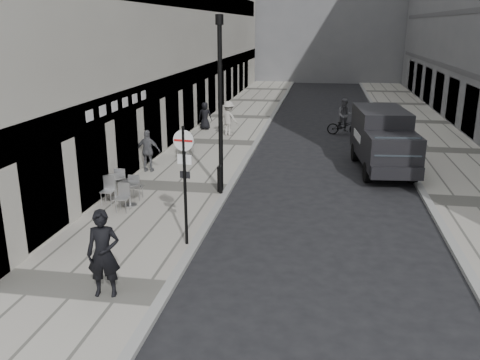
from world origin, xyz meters
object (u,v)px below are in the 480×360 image
(lamppost, at_px, (220,97))
(panel_van, at_px, (383,137))
(walking_man, at_px, (103,254))
(sign_post, at_px, (185,170))
(cyclist, at_px, (344,121))

(lamppost, distance_m, panel_van, 7.61)
(walking_man, xyz_separation_m, panel_van, (7.04, 11.89, 0.29))
(lamppost, height_order, panel_van, lamppost)
(panel_van, bearing_deg, sign_post, -129.21)
(sign_post, xyz_separation_m, cyclist, (4.70, 16.06, -1.43))
(walking_man, relative_size, panel_van, 0.36)
(walking_man, relative_size, sign_post, 0.61)
(sign_post, distance_m, panel_van, 10.80)
(cyclist, bearing_deg, walking_man, -110.13)
(walking_man, xyz_separation_m, sign_post, (1.04, 2.95, 1.10))
(panel_van, distance_m, cyclist, 7.26)
(walking_man, height_order, panel_van, panel_van)
(panel_van, height_order, cyclist, panel_van)
(walking_man, distance_m, sign_post, 3.32)
(sign_post, height_order, cyclist, sign_post)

